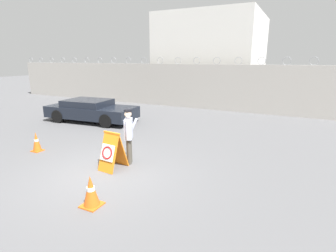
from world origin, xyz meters
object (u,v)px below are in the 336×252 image
at_px(barricade_sign, 112,151).
at_px(security_guard, 129,134).
at_px(traffic_cone_near, 36,142).
at_px(parked_car_front_coupe, 91,110).
at_px(traffic_cone_mid, 91,191).

xyz_separation_m(barricade_sign, security_guard, (0.22, 0.61, 0.40)).
distance_m(barricade_sign, traffic_cone_near, 3.46).
distance_m(barricade_sign, security_guard, 0.76).
bearing_deg(barricade_sign, security_guard, 75.76).
bearing_deg(parked_car_front_coupe, barricade_sign, -48.20).
distance_m(security_guard, traffic_cone_near, 3.76).
relative_size(security_guard, traffic_cone_near, 2.48).
relative_size(barricade_sign, traffic_cone_mid, 1.57).
height_order(barricade_sign, traffic_cone_mid, barricade_sign).
bearing_deg(traffic_cone_mid, traffic_cone_near, 155.95).
bearing_deg(traffic_cone_mid, security_guard, 105.07).
bearing_deg(traffic_cone_mid, parked_car_front_coupe, 132.24).
bearing_deg(parked_car_front_coupe, traffic_cone_mid, -53.42).
relative_size(barricade_sign, traffic_cone_near, 1.63).
xyz_separation_m(security_guard, traffic_cone_mid, (0.67, -2.50, -0.61)).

